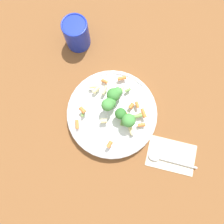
% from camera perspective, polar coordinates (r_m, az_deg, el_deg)
% --- Properties ---
extents(ground_plane, '(3.00, 3.00, 0.00)m').
position_cam_1_polar(ground_plane, '(0.73, -0.00, -0.78)').
color(ground_plane, brown).
extents(bowl, '(0.29, 0.29, 0.04)m').
position_cam_1_polar(bowl, '(0.71, -0.00, -0.45)').
color(bowl, silver).
rests_on(bowl, ground_plane).
extents(pasta_salad, '(0.23, 0.22, 0.07)m').
position_cam_1_polar(pasta_salad, '(0.66, 1.15, 1.62)').
color(pasta_salad, '#8CB766').
rests_on(pasta_salad, bowl).
extents(cup, '(0.09, 0.09, 0.11)m').
position_cam_1_polar(cup, '(0.79, -9.26, 19.55)').
color(cup, '#192DAD').
rests_on(cup, ground_plane).
extents(napkin, '(0.13, 0.17, 0.01)m').
position_cam_1_polar(napkin, '(0.74, 15.22, -10.88)').
color(napkin, beige).
rests_on(napkin, ground_plane).
extents(spoon, '(0.04, 0.16, 0.01)m').
position_cam_1_polar(spoon, '(0.73, 13.30, -11.92)').
color(spoon, silver).
rests_on(spoon, napkin).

